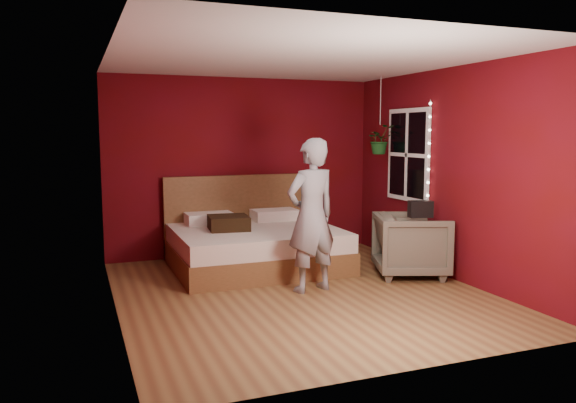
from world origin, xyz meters
name	(u,v)px	position (x,y,z in m)	size (l,w,h in m)	color
floor	(300,293)	(0.00, 0.00, 0.00)	(4.50, 4.50, 0.00)	brown
room_walls	(301,144)	(0.00, 0.00, 1.68)	(4.04, 4.54, 2.62)	#550815
window	(408,155)	(1.97, 0.90, 1.50)	(0.05, 0.97, 1.27)	white
fairy_lights	(429,156)	(1.94, 0.37, 1.50)	(0.04, 0.04, 1.45)	silver
bed	(254,244)	(-0.12, 1.38, 0.31)	(2.16, 1.83, 1.19)	brown
person	(311,216)	(0.15, 0.03, 0.87)	(0.64, 0.42, 1.75)	gray
armchair	(411,245)	(1.60, 0.21, 0.40)	(0.85, 0.87, 0.79)	#5F5A4B
handbag	(421,209)	(1.53, -0.07, 0.89)	(0.28, 0.14, 0.20)	black
throw_pillow	(229,223)	(-0.47, 1.33, 0.63)	(0.51, 0.51, 0.18)	black
hanging_plant	(380,139)	(1.78, 1.35, 1.71)	(0.38, 0.33, 1.10)	silver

